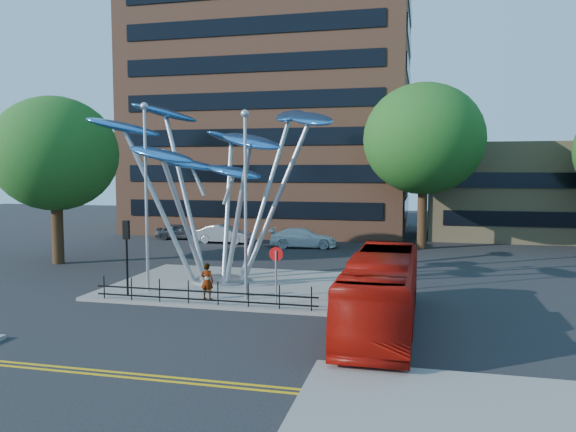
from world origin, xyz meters
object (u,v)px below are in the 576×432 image
(traffic_light_island, at_px, (127,242))
(parked_car_left, at_px, (179,231))
(pedestrian, at_px, (207,281))
(no_entry_sign_island, at_px, (276,265))
(street_lamp_right, at_px, (245,187))
(parked_car_mid, at_px, (224,234))
(tree_left, at_px, (55,154))
(street_lamp_left, at_px, (146,181))
(tree_right, at_px, (424,139))
(parked_car_right, at_px, (303,238))
(leaf_sculpture, at_px, (219,150))
(red_bus, at_px, (381,291))

(traffic_light_island, relative_size, parked_car_left, 0.89)
(pedestrian, bearing_deg, parked_car_left, -58.23)
(no_entry_sign_island, height_order, parked_car_left, no_entry_sign_island)
(traffic_light_island, bearing_deg, street_lamp_right, 5.19)
(traffic_light_island, height_order, parked_car_mid, traffic_light_island)
(no_entry_sign_island, distance_m, pedestrian, 3.31)
(tree_left, height_order, street_lamp_right, tree_left)
(street_lamp_left, bearing_deg, tree_right, 55.95)
(traffic_light_island, bearing_deg, no_entry_sign_island, 0.13)
(street_lamp_right, bearing_deg, pedestrian, -168.23)
(parked_car_mid, bearing_deg, street_lamp_right, -156.07)
(traffic_light_island, xyz_separation_m, parked_car_right, (4.34, 18.03, -1.89))
(street_lamp_left, xyz_separation_m, street_lamp_right, (5.00, -0.50, -0.26))
(tree_right, distance_m, street_lamp_right, 20.64)
(parked_car_mid, bearing_deg, street_lamp_left, -170.12)
(tree_right, height_order, parked_car_left, tree_right)
(tree_right, bearing_deg, parked_car_left, 177.35)
(leaf_sculpture, distance_m, street_lamp_right, 4.83)
(leaf_sculpture, xyz_separation_m, street_lamp_right, (2.57, -3.68, -1.78))
(tree_right, distance_m, no_entry_sign_island, 21.31)
(no_entry_sign_island, bearing_deg, parked_car_left, 124.04)
(red_bus, relative_size, parked_car_right, 2.02)
(tree_left, height_order, parked_car_left, tree_left)
(street_lamp_left, height_order, traffic_light_island, street_lamp_left)
(street_lamp_left, bearing_deg, pedestrian, -14.45)
(tree_left, xyz_separation_m, street_lamp_left, (9.50, -6.50, -1.44))
(street_lamp_left, distance_m, parked_car_left, 21.26)
(tree_left, distance_m, traffic_light_island, 12.44)
(tree_left, bearing_deg, parked_car_right, 38.28)
(parked_car_left, xyz_separation_m, parked_car_right, (11.12, -2.38, 0.07))
(pedestrian, relative_size, parked_car_mid, 0.37)
(tree_left, height_order, parked_car_mid, tree_left)
(leaf_sculpture, distance_m, red_bus, 12.06)
(tree_right, height_order, street_lamp_right, tree_right)
(tree_right, distance_m, parked_car_right, 11.43)
(tree_left, distance_m, no_entry_sign_island, 18.35)
(red_bus, height_order, parked_car_left, red_bus)
(pedestrian, height_order, parked_car_mid, pedestrian)
(tree_left, bearing_deg, parked_car_left, 80.24)
(tree_left, bearing_deg, street_lamp_left, -34.38)
(parked_car_right, bearing_deg, leaf_sculpture, 165.97)
(street_lamp_left, distance_m, parked_car_right, 18.06)
(parked_car_mid, xyz_separation_m, parked_car_right, (6.62, -0.94, 0.01))
(no_entry_sign_island, xyz_separation_m, red_bus, (4.60, -2.21, -0.41))
(tree_left, distance_m, street_lamp_left, 11.60)
(street_lamp_right, height_order, red_bus, street_lamp_right)
(street_lamp_left, relative_size, no_entry_sign_island, 3.59)
(traffic_light_island, bearing_deg, leaf_sculpture, 54.96)
(parked_car_left, bearing_deg, parked_car_mid, -116.65)
(red_bus, bearing_deg, street_lamp_right, 156.53)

